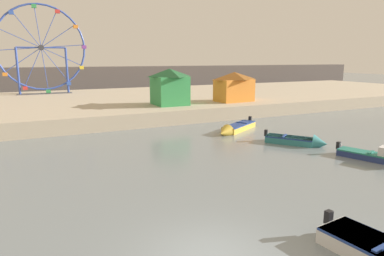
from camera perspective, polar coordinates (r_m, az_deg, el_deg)
quay_promenade at (r=40.67m, az=-19.50°, el=3.60°), size 110.00×25.97×1.29m
distant_town_skyline at (r=64.60m, az=-22.18°, el=7.50°), size 140.00×3.00×4.40m
motorboat_teal_painted at (r=24.45m, az=17.65°, el=-2.08°), size 3.32×3.97×1.14m
motorboat_mustard_yellow at (r=27.67m, az=7.19°, el=-0.05°), size 5.08×3.61×1.13m
ferris_wheel_blue_frame at (r=48.62m, az=-24.01°, el=12.00°), size 11.20×1.20×11.39m
carnival_booth_orange_canopy at (r=36.93m, az=7.08°, el=6.99°), size 4.32×3.02×3.14m
carnival_booth_green_kiosk at (r=33.96m, az=-3.78°, el=7.04°), size 3.38×3.63×3.58m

